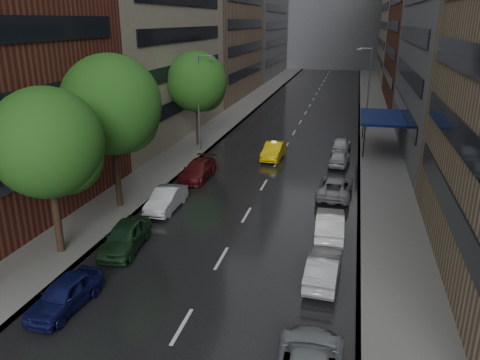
% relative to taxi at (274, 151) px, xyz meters
% --- Properties ---
extents(road, '(14.00, 140.00, 0.01)m').
position_rel_taxi_xyz_m(road, '(0.50, 20.70, -0.74)').
color(road, black).
rests_on(road, ground).
extents(sidewalk_left, '(4.00, 140.00, 0.15)m').
position_rel_taxi_xyz_m(sidewalk_left, '(-8.50, 20.70, -0.67)').
color(sidewalk_left, gray).
rests_on(sidewalk_left, ground).
extents(sidewalk_right, '(4.00, 140.00, 0.15)m').
position_rel_taxi_xyz_m(sidewalk_right, '(9.50, 20.70, -0.67)').
color(sidewalk_right, gray).
rests_on(sidewalk_right, ground).
extents(building_far, '(40.00, 14.00, 32.00)m').
position_rel_taxi_xyz_m(building_far, '(0.50, 88.70, 15.26)').
color(building_far, slate).
rests_on(building_far, ground).
extents(tree_near, '(5.65, 5.65, 9.00)m').
position_rel_taxi_xyz_m(tree_near, '(-8.10, -20.76, 5.42)').
color(tree_near, '#382619').
rests_on(tree_near, ground).
extents(tree_mid, '(6.36, 6.36, 10.13)m').
position_rel_taxi_xyz_m(tree_mid, '(-8.10, -14.02, 6.19)').
color(tree_mid, '#382619').
rests_on(tree_mid, ground).
extents(tree_far, '(5.81, 5.81, 9.26)m').
position_rel_taxi_xyz_m(tree_far, '(-8.10, 2.73, 5.60)').
color(tree_far, '#382619').
rests_on(tree_far, ground).
extents(taxi, '(1.75, 4.58, 1.49)m').
position_rel_taxi_xyz_m(taxi, '(0.00, 0.00, 0.00)').
color(taxi, yellow).
rests_on(taxi, ground).
extents(parked_cars_left, '(2.26, 22.84, 1.55)m').
position_rel_taxi_xyz_m(parked_cars_left, '(-4.90, -15.53, -0.01)').
color(parked_cars_left, '#0E1244').
rests_on(parked_cars_left, ground).
extents(parked_cars_right, '(2.55, 35.96, 1.50)m').
position_rel_taxi_xyz_m(parked_cars_right, '(5.90, -12.99, -0.04)').
color(parked_cars_right, gray).
rests_on(parked_cars_right, ground).
extents(street_lamp_left, '(1.74, 0.22, 9.00)m').
position_rel_taxi_xyz_m(street_lamp_left, '(-7.22, 0.70, 4.14)').
color(street_lamp_left, gray).
rests_on(street_lamp_left, sidewalk_left).
extents(street_lamp_right, '(1.74, 0.22, 9.00)m').
position_rel_taxi_xyz_m(street_lamp_right, '(8.22, 15.70, 4.14)').
color(street_lamp_right, gray).
rests_on(street_lamp_right, sidewalk_right).
extents(awning, '(4.00, 8.00, 3.12)m').
position_rel_taxi_xyz_m(awning, '(9.48, 5.70, 2.39)').
color(awning, navy).
rests_on(awning, sidewalk_right).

